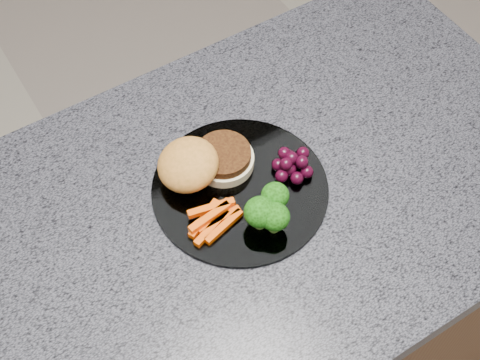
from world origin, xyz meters
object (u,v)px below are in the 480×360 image
object	(u,v)px
island_cabinet	(208,346)
plate	(240,189)
grape_bunch	(293,164)
burger	(201,164)

from	to	relation	value
island_cabinet	plate	distance (m)	0.48
island_cabinet	grape_bunch	bearing A→B (deg)	1.39
grape_bunch	island_cabinet	bearing A→B (deg)	-178.61
plate	grape_bunch	xyz separation A→B (m)	(0.08, -0.01, 0.02)
island_cabinet	plate	bearing A→B (deg)	11.59
island_cabinet	grape_bunch	distance (m)	0.52
plate	burger	size ratio (longest dim) A/B	1.69
island_cabinet	grape_bunch	xyz separation A→B (m)	(0.17, 0.00, 0.49)
plate	grape_bunch	distance (m)	0.09
grape_bunch	burger	bearing A→B (deg)	149.87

